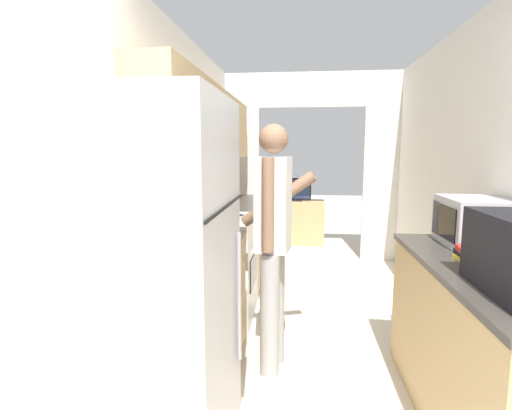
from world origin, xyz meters
TOP-DOWN VIEW (x-y plane):
  - wall_left at (-1.11, 1.94)m, footprint 0.38×6.71m
  - wall_right at (1.18, 1.55)m, footprint 0.06×6.71m
  - wall_far_with_doorway at (0.00, 4.34)m, footprint 2.70×0.06m
  - counter_left at (-0.85, 2.66)m, footprint 0.62×3.06m
  - counter_right at (0.85, 0.97)m, footprint 0.62×1.61m
  - refrigerator at (-0.81, 0.62)m, footprint 0.72×0.83m
  - range_oven at (-0.84, 2.27)m, footprint 0.66×0.74m
  - person at (-0.31, 1.48)m, footprint 0.54×0.41m
  - microwave at (0.95, 1.47)m, footprint 0.37×0.47m
  - book_stack at (0.82, 1.05)m, footprint 0.23×0.30m
  - tv_cabinet at (-0.21, 5.21)m, footprint 0.92×0.42m
  - television at (-0.21, 5.16)m, footprint 0.50×0.16m
  - knife at (-0.82, 2.72)m, footprint 0.09×0.31m

SIDE VIEW (x-z plane):
  - tv_cabinet at x=-0.21m, z-range 0.00..0.69m
  - counter_right at x=0.85m, z-range 0.00..0.91m
  - counter_left at x=-0.85m, z-range 0.00..0.91m
  - range_oven at x=-0.84m, z-range -0.06..0.98m
  - television at x=-0.21m, z-range 0.69..1.05m
  - refrigerator at x=-0.81m, z-range 0.00..1.74m
  - person at x=-0.31m, z-range 0.06..1.73m
  - knife at x=-0.82m, z-range 0.90..0.92m
  - book_stack at x=0.82m, z-range 0.90..0.98m
  - microwave at x=0.95m, z-range 0.91..1.20m
  - wall_right at x=1.18m, z-range 0.00..2.50m
  - wall_far_with_doorway at x=0.00m, z-range 0.17..2.67m
  - wall_left at x=-1.11m, z-range 0.18..2.68m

